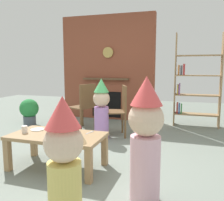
% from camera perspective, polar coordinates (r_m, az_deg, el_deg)
% --- Properties ---
extents(ground_plane, '(12.00, 12.00, 0.00)m').
position_cam_1_polar(ground_plane, '(3.23, -4.83, -14.24)').
color(ground_plane, gray).
extents(brick_fireplace_feature, '(2.20, 0.28, 2.40)m').
position_cam_1_polar(brick_fireplace_feature, '(5.65, -1.05, 7.70)').
color(brick_fireplace_feature, brown).
rests_on(brick_fireplace_feature, ground_plane).
extents(bookshelf, '(0.90, 0.28, 1.90)m').
position_cam_1_polar(bookshelf, '(5.17, 19.01, 3.85)').
color(bookshelf, '#9E7A51').
rests_on(bookshelf, ground_plane).
extents(coffee_table, '(1.13, 0.60, 0.42)m').
position_cam_1_polar(coffee_table, '(2.99, -12.98, -9.08)').
color(coffee_table, '#9E7A51').
rests_on(coffee_table, ground_plane).
extents(paper_cup_near_left, '(0.08, 0.08, 0.10)m').
position_cam_1_polar(paper_cup_near_left, '(3.09, -11.64, -6.20)').
color(paper_cup_near_left, silver).
rests_on(paper_cup_near_left, coffee_table).
extents(paper_cup_near_right, '(0.07, 0.07, 0.09)m').
position_cam_1_polar(paper_cup_near_right, '(3.13, -20.16, -6.48)').
color(paper_cup_near_right, silver).
rests_on(paper_cup_near_right, coffee_table).
extents(paper_cup_center, '(0.07, 0.07, 0.10)m').
position_cam_1_polar(paper_cup_center, '(2.75, -14.47, -8.08)').
color(paper_cup_center, '#669EE0').
rests_on(paper_cup_center, coffee_table).
extents(paper_cup_far_left, '(0.07, 0.07, 0.10)m').
position_cam_1_polar(paper_cup_far_left, '(3.05, -9.84, -6.41)').
color(paper_cup_far_left, silver).
rests_on(paper_cup_far_left, coffee_table).
extents(paper_plate_front, '(0.20, 0.20, 0.01)m').
position_cam_1_polar(paper_plate_front, '(2.76, -9.30, -8.86)').
color(paper_plate_front, white).
rests_on(paper_plate_front, coffee_table).
extents(paper_plate_rear, '(0.17, 0.17, 0.01)m').
position_cam_1_polar(paper_plate_rear, '(3.23, -17.41, -6.63)').
color(paper_plate_rear, white).
rests_on(paper_plate_rear, coffee_table).
extents(birthday_cake_slice, '(0.10, 0.10, 0.09)m').
position_cam_1_polar(birthday_cake_slice, '(2.58, -7.07, -9.12)').
color(birthday_cake_slice, '#EAC68C').
rests_on(birthday_cake_slice, coffee_table).
extents(table_fork, '(0.05, 0.15, 0.01)m').
position_cam_1_polar(table_fork, '(2.97, -5.34, -7.64)').
color(table_fork, silver).
rests_on(table_fork, coffee_table).
extents(child_with_cone_hat, '(0.28, 0.28, 1.02)m').
position_cam_1_polar(child_with_cone_hat, '(1.79, -11.35, -14.38)').
color(child_with_cone_hat, '#E0CC66').
rests_on(child_with_cone_hat, ground_plane).
extents(child_in_pink, '(0.32, 0.32, 1.14)m').
position_cam_1_polar(child_in_pink, '(2.17, 8.04, -8.59)').
color(child_in_pink, '#EAB2C6').
rests_on(child_in_pink, ground_plane).
extents(child_by_the_chairs, '(0.28, 0.28, 1.03)m').
position_cam_1_polar(child_by_the_chairs, '(4.05, -2.54, -1.62)').
color(child_by_the_chairs, '#B27FCC').
rests_on(child_by_the_chairs, ground_plane).
extents(dining_chair_left, '(0.53, 0.53, 0.90)m').
position_cam_1_polar(dining_chair_left, '(4.65, -6.53, -0.83)').
color(dining_chair_left, brown).
rests_on(dining_chair_left, ground_plane).
extents(dining_chair_middle, '(0.52, 0.52, 0.90)m').
position_cam_1_polar(dining_chair_middle, '(4.22, 1.69, -1.69)').
color(dining_chair_middle, brown).
rests_on(dining_chair_middle, ground_plane).
extents(potted_plant_short, '(0.40, 0.40, 0.55)m').
position_cam_1_polar(potted_plant_short, '(5.38, -19.16, -2.21)').
color(potted_plant_short, '#4C5660').
rests_on(potted_plant_short, ground_plane).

